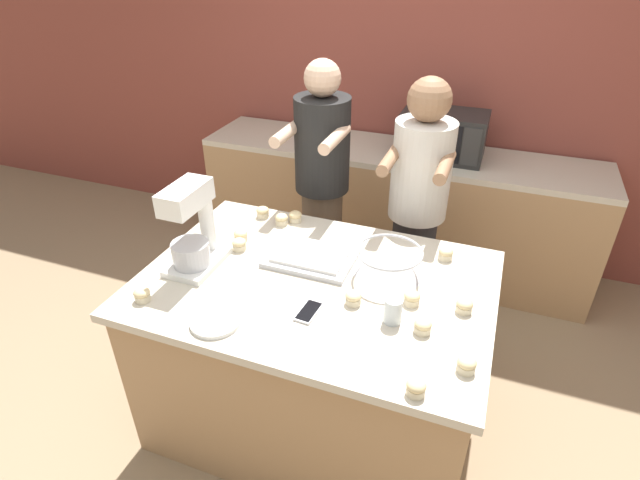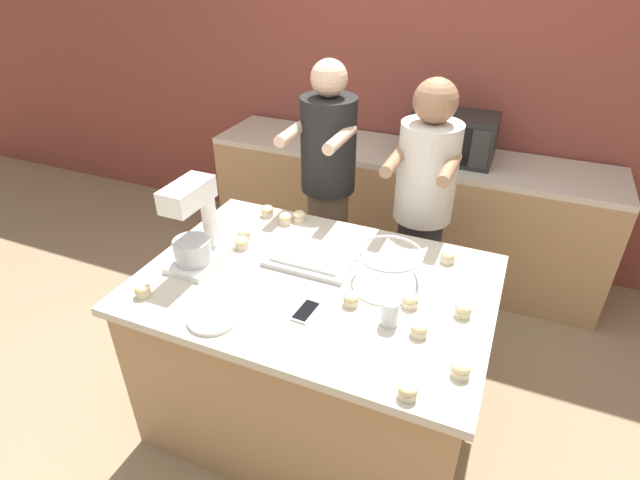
# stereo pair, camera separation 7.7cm
# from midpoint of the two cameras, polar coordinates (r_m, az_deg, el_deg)

# --- Properties ---
(ground_plane) EXTENTS (16.00, 16.00, 0.00)m
(ground_plane) POSITION_cam_midpoint_polar(r_m,az_deg,el_deg) (2.84, 0.37, -19.20)
(ground_plane) COLOR #937A5B
(back_wall) EXTENTS (10.00, 0.06, 2.70)m
(back_wall) POSITION_cam_midpoint_polar(r_m,az_deg,el_deg) (3.77, 12.59, 17.81)
(back_wall) COLOR brown
(back_wall) RESTS_ON ground_plane
(island_counter) EXTENTS (1.55, 1.09, 0.88)m
(island_counter) POSITION_cam_midpoint_polar(r_m,az_deg,el_deg) (2.51, 0.41, -12.77)
(island_counter) COLOR #A87F56
(island_counter) RESTS_ON ground_plane
(back_counter) EXTENTS (2.80, 0.60, 0.91)m
(back_counter) POSITION_cam_midpoint_polar(r_m,az_deg,el_deg) (3.76, 9.90, 3.40)
(back_counter) COLOR #A87F56
(back_counter) RESTS_ON ground_plane
(person_left) EXTENTS (0.33, 0.50, 1.65)m
(person_left) POSITION_cam_midpoint_polar(r_m,az_deg,el_deg) (2.99, 1.64, 5.23)
(person_left) COLOR brown
(person_left) RESTS_ON ground_plane
(person_right) EXTENTS (0.34, 0.50, 1.61)m
(person_right) POSITION_cam_midpoint_polar(r_m,az_deg,el_deg) (2.86, 12.30, 2.75)
(person_right) COLOR #232328
(person_right) RESTS_ON ground_plane
(stand_mixer) EXTENTS (0.20, 0.30, 0.41)m
(stand_mixer) POSITION_cam_midpoint_polar(r_m,az_deg,el_deg) (2.31, -13.21, 1.22)
(stand_mixer) COLOR white
(stand_mixer) RESTS_ON island_counter
(mixing_bowl) EXTENTS (0.30, 0.30, 0.14)m
(mixing_bowl) POSITION_cam_midpoint_polar(r_m,az_deg,el_deg) (2.23, 8.83, -2.78)
(mixing_bowl) COLOR #BCBCC1
(mixing_bowl) RESTS_ON island_counter
(baking_tray) EXTENTS (0.40, 0.29, 0.04)m
(baking_tray) POSITION_cam_midpoint_polar(r_m,az_deg,el_deg) (2.35, 0.01, -1.93)
(baking_tray) COLOR #BCBCC1
(baking_tray) RESTS_ON island_counter
(microwave_oven) EXTENTS (0.55, 0.34, 0.31)m
(microwave_oven) POSITION_cam_midpoint_polar(r_m,az_deg,el_deg) (3.47, 15.55, 11.32)
(microwave_oven) COLOR black
(microwave_oven) RESTS_ON back_counter
(cell_phone) EXTENTS (0.08, 0.15, 0.01)m
(cell_phone) POSITION_cam_midpoint_polar(r_m,az_deg,el_deg) (2.05, -0.53, -8.16)
(cell_phone) COLOR silver
(cell_phone) RESTS_ON island_counter
(drinking_glass) EXTENTS (0.07, 0.07, 0.11)m
(drinking_glass) POSITION_cam_midpoint_polar(r_m,az_deg,el_deg) (1.99, 9.09, -8.20)
(drinking_glass) COLOR silver
(drinking_glass) RESTS_ON island_counter
(small_plate) EXTENTS (0.20, 0.20, 0.02)m
(small_plate) POSITION_cam_midpoint_polar(r_m,az_deg,el_deg) (2.05, -11.10, -8.79)
(small_plate) COLOR white
(small_plate) RESTS_ON island_counter
(cupcake_0) EXTENTS (0.07, 0.07, 0.06)m
(cupcake_0) POSITION_cam_midpoint_polar(r_m,az_deg,el_deg) (2.11, 17.06, -7.61)
(cupcake_0) COLOR beige
(cupcake_0) RESTS_ON island_counter
(cupcake_1) EXTENTS (0.07, 0.07, 0.06)m
(cupcake_1) POSITION_cam_midpoint_polar(r_m,az_deg,el_deg) (2.46, -8.09, -0.29)
(cupcake_1) COLOR beige
(cupcake_1) RESTS_ON island_counter
(cupcake_2) EXTENTS (0.07, 0.07, 0.06)m
(cupcake_2) POSITION_cam_midpoint_polar(r_m,az_deg,el_deg) (2.24, -18.69, -5.45)
(cupcake_2) COLOR beige
(cupcake_2) RESTS_ON island_counter
(cupcake_3) EXTENTS (0.07, 0.07, 0.06)m
(cupcake_3) POSITION_cam_midpoint_polar(r_m,az_deg,el_deg) (2.08, 4.65, -6.71)
(cupcake_3) COLOR beige
(cupcake_3) RESTS_ON island_counter
(cupcake_4) EXTENTS (0.07, 0.07, 0.06)m
(cupcake_4) POSITION_cam_midpoint_polar(r_m,az_deg,el_deg) (2.11, 11.33, -6.77)
(cupcake_4) COLOR beige
(cupcake_4) RESTS_ON island_counter
(cupcake_5) EXTENTS (0.07, 0.07, 0.06)m
(cupcake_5) POSITION_cam_midpoint_polar(r_m,az_deg,el_deg) (2.42, 15.31, -1.82)
(cupcake_5) COLOR beige
(cupcake_5) RESTS_ON island_counter
(cupcake_6) EXTENTS (0.07, 0.07, 0.06)m
(cupcake_6) POSITION_cam_midpoint_polar(r_m,az_deg,el_deg) (2.67, -1.56, 2.74)
(cupcake_6) COLOR beige
(cupcake_6) RESTS_ON island_counter
(cupcake_7) EXTENTS (0.07, 0.07, 0.06)m
(cupcake_7) POSITION_cam_midpoint_polar(r_m,az_deg,el_deg) (1.98, 12.39, -9.90)
(cupcake_7) COLOR beige
(cupcake_7) RESTS_ON island_counter
(cupcake_8) EXTENTS (0.07, 0.07, 0.06)m
(cupcake_8) POSITION_cam_midpoint_polar(r_m,az_deg,el_deg) (2.65, -3.17, 2.47)
(cupcake_8) COLOR beige
(cupcake_8) RESTS_ON island_counter
(cupcake_9) EXTENTS (0.07, 0.07, 0.06)m
(cupcake_9) POSITION_cam_midpoint_polar(r_m,az_deg,el_deg) (1.86, 17.00, -13.92)
(cupcake_9) COLOR beige
(cupcake_9) RESTS_ON island_counter
(cupcake_10) EXTENTS (0.07, 0.07, 0.06)m
(cupcake_10) POSITION_cam_midpoint_polar(r_m,az_deg,el_deg) (1.75, 11.32, -16.50)
(cupcake_10) COLOR beige
(cupcake_10) RESTS_ON island_counter
(cupcake_11) EXTENTS (0.07, 0.07, 0.06)m
(cupcake_11) POSITION_cam_midpoint_polar(r_m,az_deg,el_deg) (2.73, -5.26, 3.33)
(cupcake_11) COLOR beige
(cupcake_11) RESTS_ON island_counter
(cupcake_12) EXTENTS (0.07, 0.07, 0.06)m
(cupcake_12) POSITION_cam_midpoint_polar(r_m,az_deg,el_deg) (2.53, -7.86, 0.73)
(cupcake_12) COLOR beige
(cupcake_12) RESTS_ON island_counter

